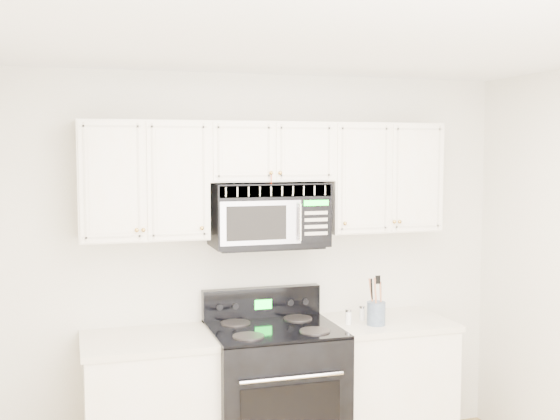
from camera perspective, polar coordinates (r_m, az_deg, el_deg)
name	(u,v)px	position (r m, az deg, el deg)	size (l,w,h in m)	color
room	(362,323)	(3.26, 6.70, -9.08)	(3.51, 3.51, 2.61)	olive
base_cabinet_left	(152,414)	(4.67, -10.34, -16.00)	(0.86, 0.65, 0.92)	white
base_cabinet_right	(384,389)	(5.09, 8.47, -14.20)	(0.86, 0.65, 0.92)	white
range	(274,394)	(4.76, -0.48, -14.76)	(0.83, 0.75, 1.14)	black
upper_cabinets	(268,173)	(4.66, -1.01, 3.03)	(2.44, 0.37, 0.75)	white
microwave	(269,214)	(4.65, -0.94, -0.35)	(0.76, 0.43, 0.42)	black
utensil_crock	(376,312)	(4.77, 7.82, -8.24)	(0.12, 0.12, 0.33)	slate
shaker_salt	(348,317)	(4.77, 5.58, -8.62)	(0.04, 0.04, 0.10)	white
shaker_pepper	(362,313)	(4.89, 6.70, -8.30)	(0.04, 0.04, 0.10)	white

